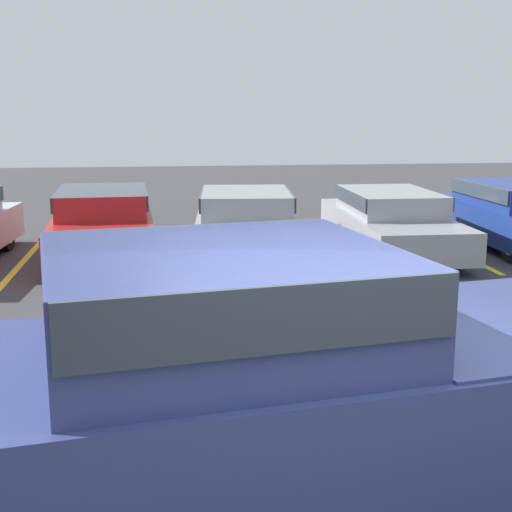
# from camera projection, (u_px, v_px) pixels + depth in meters

# --- Properties ---
(stall_stripe_b) EXTENTS (0.12, 4.32, 0.01)m
(stall_stripe_b) POSITION_uv_depth(u_px,v_px,m) (24.00, 261.00, 12.65)
(stall_stripe_b) COLOR yellow
(stall_stripe_b) RESTS_ON ground_plane
(stall_stripe_c) EXTENTS (0.12, 4.32, 0.01)m
(stall_stripe_c) POSITION_uv_depth(u_px,v_px,m) (174.00, 257.00, 12.99)
(stall_stripe_c) COLOR yellow
(stall_stripe_c) RESTS_ON ground_plane
(stall_stripe_d) EXTENTS (0.12, 4.32, 0.01)m
(stall_stripe_d) POSITION_uv_depth(u_px,v_px,m) (316.00, 253.00, 13.32)
(stall_stripe_d) COLOR yellow
(stall_stripe_d) RESTS_ON ground_plane
(stall_stripe_e) EXTENTS (0.12, 4.32, 0.01)m
(stall_stripe_e) POSITION_uv_depth(u_px,v_px,m) (451.00, 249.00, 13.66)
(stall_stripe_e) COLOR yellow
(stall_stripe_e) RESTS_ON ground_plane
(pickup_truck) EXTENTS (5.80, 2.85, 1.87)m
(pickup_truck) POSITION_uv_depth(u_px,v_px,m) (270.00, 395.00, 4.37)
(pickup_truck) COLOR navy
(pickup_truck) RESTS_ON ground_plane
(parked_sedan_b) EXTENTS (1.95, 4.64, 1.22)m
(parked_sedan_b) POSITION_uv_depth(u_px,v_px,m) (103.00, 221.00, 12.95)
(parked_sedan_b) COLOR maroon
(parked_sedan_b) RESTS_ON ground_plane
(parked_sedan_c) EXTENTS (2.12, 4.35, 1.20)m
(parked_sedan_c) POSITION_uv_depth(u_px,v_px,m) (246.00, 222.00, 12.85)
(parked_sedan_c) COLOR gray
(parked_sedan_c) RESTS_ON ground_plane
(parked_sedan_d) EXTENTS (1.79, 4.64, 1.15)m
(parked_sedan_d) POSITION_uv_depth(u_px,v_px,m) (390.00, 219.00, 13.35)
(parked_sedan_d) COLOR gray
(parked_sedan_d) RESTS_ON ground_plane
(wheel_stop_curb) EXTENTS (1.91, 0.20, 0.14)m
(wheel_stop_curb) POSITION_uv_depth(u_px,v_px,m) (256.00, 225.00, 16.07)
(wheel_stop_curb) COLOR #B7B2A8
(wheel_stop_curb) RESTS_ON ground_plane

